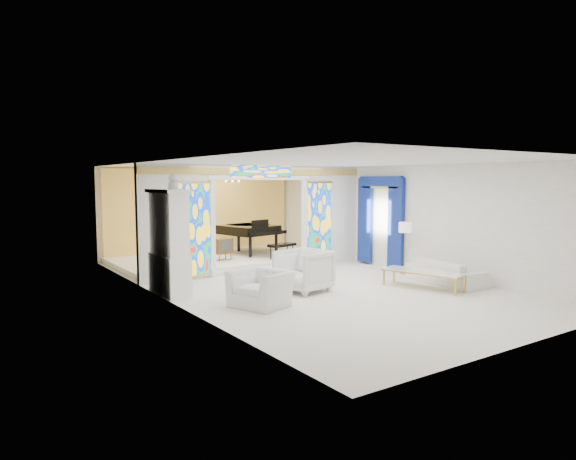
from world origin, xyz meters
TOP-DOWN VIEW (x-y plane):
  - floor at (0.00, 0.00)m, footprint 12.00×12.00m
  - ceiling at (0.00, 0.00)m, footprint 7.00×12.00m
  - wall_back at (0.00, 6.00)m, footprint 7.00×0.02m
  - wall_front at (0.00, -6.00)m, footprint 7.00×0.02m
  - wall_left at (-3.50, 0.00)m, footprint 0.02×12.00m
  - wall_right at (3.50, 0.00)m, footprint 0.02×12.00m
  - partition_wall at (0.00, 2.00)m, footprint 7.00×0.22m
  - stained_glass_left at (-2.03, 1.89)m, footprint 0.90×0.04m
  - stained_glass_right at (2.03, 1.89)m, footprint 0.90×0.04m
  - stained_glass_transom at (0.00, 1.89)m, footprint 2.00×0.04m
  - alcove_platform at (0.00, 4.10)m, footprint 6.80×3.80m
  - gold_curtain_back at (0.00, 5.88)m, footprint 6.70×0.10m
  - chandelier at (0.20, 4.00)m, footprint 0.48×0.48m
  - blue_drapes at (3.40, 0.70)m, footprint 0.14×1.85m
  - china_cabinet at (-3.22, 0.60)m, footprint 0.56×1.46m
  - armchair_left at (-2.08, -1.53)m, footprint 1.31×1.40m
  - armchair_right at (-0.54, -0.88)m, footprint 1.27×1.25m
  - sofa at (2.95, -2.13)m, footprint 0.95×2.09m
  - side_table at (-1.38, -1.05)m, footprint 0.53×0.53m
  - vase at (-1.38, -1.05)m, footprint 0.18×0.18m
  - coffee_table at (1.99, -2.23)m, footprint 1.09×2.04m
  - floor_lamp at (3.13, -0.56)m, footprint 0.44×0.44m
  - grand_piano at (1.00, 4.33)m, footprint 2.01×3.09m
  - tv_console at (-0.47, 3.43)m, footprint 0.62×0.47m

SIDE VIEW (x-z plane):
  - floor at x=0.00m, z-range 0.00..0.00m
  - alcove_platform at x=0.00m, z-range 0.00..0.18m
  - sofa at x=2.95m, z-range 0.00..0.60m
  - side_table at x=-1.38m, z-range 0.08..0.60m
  - armchair_left at x=-2.08m, z-range 0.00..0.73m
  - coffee_table at x=1.99m, z-range 0.18..0.62m
  - armchair_right at x=-0.54m, z-range 0.00..0.98m
  - tv_console at x=-0.47m, z-range 0.28..0.93m
  - vase at x=-1.38m, z-range 0.52..0.70m
  - grand_piano at x=1.00m, z-range 0.38..1.52m
  - china_cabinet at x=-3.22m, z-range -0.19..2.53m
  - floor_lamp at x=3.13m, z-range 0.50..1.93m
  - stained_glass_left at x=-2.03m, z-range 0.10..2.50m
  - stained_glass_right at x=2.03m, z-range 0.10..2.50m
  - wall_back at x=0.00m, z-range 0.00..3.00m
  - wall_front at x=0.00m, z-range 0.00..3.00m
  - wall_left at x=-3.50m, z-range 0.00..3.00m
  - wall_right at x=3.50m, z-range 0.00..3.00m
  - gold_curtain_back at x=0.00m, z-range 0.05..2.95m
  - blue_drapes at x=3.40m, z-range 0.25..2.90m
  - partition_wall at x=0.00m, z-range 0.15..3.15m
  - chandelier at x=0.20m, z-range 2.40..2.70m
  - stained_glass_transom at x=0.00m, z-range 2.65..2.99m
  - ceiling at x=0.00m, z-range 2.99..3.01m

